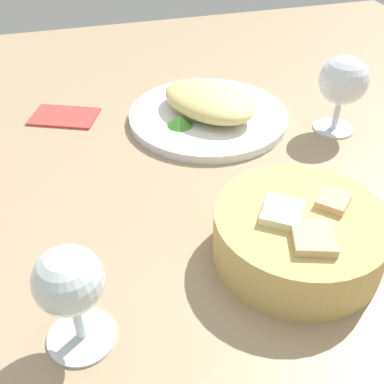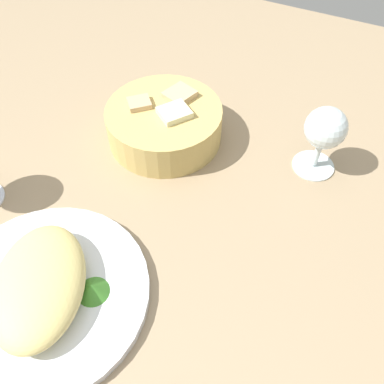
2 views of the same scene
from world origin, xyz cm
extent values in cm
cube|color=#9C8465|center=(0.00, 0.00, -1.00)|extent=(140.00, 140.00, 2.00)
cylinder|color=white|center=(-17.75, 3.97, 0.70)|extent=(26.73, 26.73, 1.40)
ellipsoid|color=#DDC978|center=(-17.75, 3.97, 3.58)|extent=(20.59, 18.27, 4.36)
cone|color=#428A2D|center=(-14.94, -1.67, 2.29)|extent=(4.20, 4.20, 1.79)
cylinder|color=tan|center=(15.18, 4.29, 3.09)|extent=(19.38, 19.38, 6.17)
cube|color=tan|center=(19.27, 3.41, 4.85)|extent=(5.77, 5.47, 4.68)
cube|color=tan|center=(14.42, 8.38, 5.28)|extent=(4.87, 4.88, 3.63)
cube|color=beige|center=(14.78, 2.05, 4.86)|extent=(6.32, 6.21, 4.73)
cylinder|color=silver|center=(19.76, -20.78, 0.30)|extent=(6.79, 6.79, 0.60)
cylinder|color=silver|center=(19.76, -20.78, 2.90)|extent=(1.00, 1.00, 4.61)
sphere|color=silver|center=(19.76, -20.78, 8.42)|extent=(6.42, 6.42, 6.42)
camera|label=1|loc=(48.77, -17.81, 39.74)|focal=43.70mm
camera|label=2|loc=(-29.81, -22.77, 49.42)|focal=38.17mm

